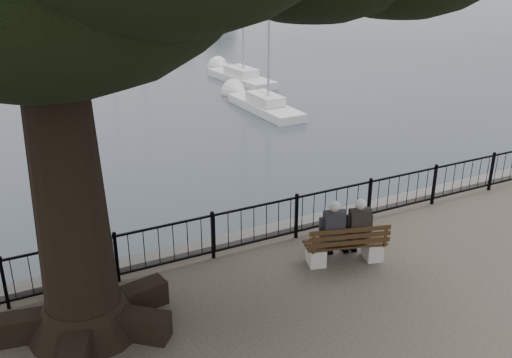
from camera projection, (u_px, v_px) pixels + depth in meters
harbor at (246, 257)px, 12.97m from camera, size 260.00×260.00×1.20m
railing at (256, 224)px, 12.16m from camera, size 22.06×0.06×1.00m
bench at (345, 249)px, 11.67m from camera, size 1.77×0.96×0.89m
person_left at (331, 233)px, 11.58m from camera, size 0.54×0.77×1.42m
person_right at (356, 231)px, 11.68m from camera, size 0.54×0.77×1.42m
lion_monument at (41, 2)px, 51.88m from camera, size 6.38×6.38×9.32m
sailboat_b at (37, 87)px, 29.49m from camera, size 2.22×5.41×11.44m
sailboat_c at (265, 105)px, 26.21m from camera, size 1.54×5.00×9.98m
sailboat_d at (241, 77)px, 31.92m from camera, size 1.98×5.33×9.20m
sailboat_f at (110, 55)px, 38.44m from camera, size 1.90×4.74×9.25m
sailboat_g at (141, 48)px, 41.08m from camera, size 1.65×4.75×9.02m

